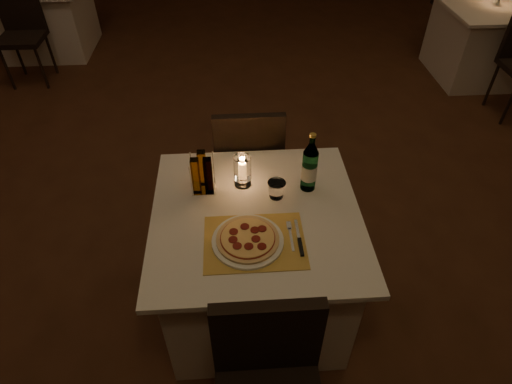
{
  "coord_description": "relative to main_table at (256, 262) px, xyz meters",
  "views": [
    {
      "loc": [
        -0.09,
        -2.3,
        2.18
      ],
      "look_at": [
        0.01,
        -0.84,
        0.86
      ],
      "focal_mm": 30.0,
      "sensor_mm": 36.0,
      "label": 1
    }
  ],
  "objects": [
    {
      "name": "neighbor_table_left",
      "position": [
        -2.16,
        3.71,
        0.0
      ],
      "size": [
        1.0,
        1.0,
        0.74
      ],
      "color": "silver",
      "rests_on": "ground"
    },
    {
      "name": "pizza",
      "position": [
        -0.05,
        -0.18,
        0.39
      ],
      "size": [
        0.28,
        0.28,
        0.02
      ],
      "color": "#D8B77F",
      "rests_on": "plate"
    },
    {
      "name": "neighbor_chair_rb",
      "position": [
        2.56,
        3.45,
        0.18
      ],
      "size": [
        0.42,
        0.42,
        0.9
      ],
      "color": "black",
      "rests_on": "ground"
    },
    {
      "name": "fork",
      "position": [
        0.14,
        -0.15,
        0.37
      ],
      "size": [
        0.02,
        0.18,
        0.0
      ],
      "color": "silver",
      "rests_on": "placemat"
    },
    {
      "name": "water_bottle",
      "position": [
        0.27,
        0.17,
        0.5
      ],
      "size": [
        0.08,
        0.08,
        0.33
      ],
      "color": "#549C69",
      "rests_on": "main_table"
    },
    {
      "name": "chair_far",
      "position": [
        -0.0,
        0.71,
        0.18
      ],
      "size": [
        0.42,
        0.42,
        0.9
      ],
      "color": "black",
      "rests_on": "ground"
    },
    {
      "name": "floor",
      "position": [
        -0.01,
        0.86,
        -0.38
      ],
      "size": [
        8.0,
        10.0,
        0.02
      ],
      "primitive_type": "cube",
      "color": "#4B2918",
      "rests_on": "ground"
    },
    {
      "name": "chair_near",
      "position": [
        0.0,
        -0.71,
        0.18
      ],
      "size": [
        0.42,
        0.42,
        0.9
      ],
      "color": "black",
      "rests_on": "ground"
    },
    {
      "name": "knife",
      "position": [
        0.18,
        -0.21,
        0.37
      ],
      "size": [
        0.02,
        0.22,
        0.01
      ],
      "color": "black",
      "rests_on": "placemat"
    },
    {
      "name": "placemat",
      "position": [
        -0.02,
        -0.18,
        0.37
      ],
      "size": [
        0.45,
        0.34,
        0.0
      ],
      "primitive_type": "cube",
      "color": "gold",
      "rests_on": "main_table"
    },
    {
      "name": "neighbor_candle_right",
      "position": [
        2.56,
        2.74,
        0.41
      ],
      "size": [
        0.03,
        0.03,
        0.11
      ],
      "color": "white",
      "rests_on": "neighbor_table_right"
    },
    {
      "name": "tumbler",
      "position": [
        0.11,
        0.11,
        0.41
      ],
      "size": [
        0.09,
        0.09,
        0.09
      ],
      "primitive_type": null,
      "color": "white",
      "rests_on": "main_table"
    },
    {
      "name": "neighbor_table_right",
      "position": [
        2.56,
        2.74,
        0.0
      ],
      "size": [
        1.0,
        1.0,
        0.74
      ],
      "color": "silver",
      "rests_on": "ground"
    },
    {
      "name": "main_table",
      "position": [
        0.0,
        0.0,
        0.0
      ],
      "size": [
        1.0,
        1.0,
        0.74
      ],
      "color": "silver",
      "rests_on": "ground"
    },
    {
      "name": "cruet_caddy",
      "position": [
        -0.25,
        0.19,
        0.46
      ],
      "size": [
        0.12,
        0.12,
        0.21
      ],
      "color": "white",
      "rests_on": "main_table"
    },
    {
      "name": "hurricane_candle",
      "position": [
        -0.05,
        0.22,
        0.47
      ],
      "size": [
        0.09,
        0.09,
        0.17
      ],
      "color": "white",
      "rests_on": "main_table"
    },
    {
      "name": "neighbor_chair_la",
      "position": [
        -2.16,
        2.99,
        0.18
      ],
      "size": [
        0.42,
        0.42,
        0.9
      ],
      "color": "black",
      "rests_on": "ground"
    },
    {
      "name": "plate",
      "position": [
        -0.05,
        -0.18,
        0.38
      ],
      "size": [
        0.32,
        0.32,
        0.01
      ],
      "primitive_type": "cylinder",
      "color": "white",
      "rests_on": "placemat"
    }
  ]
}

